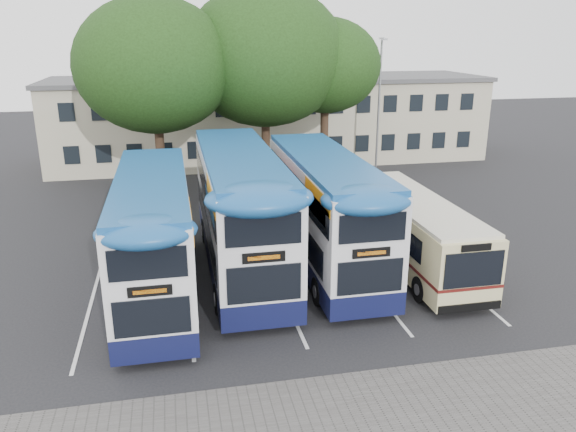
% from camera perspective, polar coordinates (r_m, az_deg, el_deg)
% --- Properties ---
extents(ground, '(120.00, 120.00, 0.00)m').
position_cam_1_polar(ground, '(19.49, 12.63, -11.14)').
color(ground, black).
rests_on(ground, ground).
extents(bay_lines, '(14.12, 11.00, 0.01)m').
position_cam_1_polar(bay_lines, '(22.73, -1.29, -6.23)').
color(bay_lines, silver).
rests_on(bay_lines, ground).
extents(depot_building, '(32.40, 8.40, 6.20)m').
position_cam_1_polar(depot_building, '(43.45, -1.76, 9.94)').
color(depot_building, '#ABA78A').
rests_on(depot_building, ground).
extents(lamp_post, '(0.25, 1.05, 9.06)m').
position_cam_1_polar(lamp_post, '(38.05, 9.24, 11.47)').
color(lamp_post, gray).
rests_on(lamp_post, ground).
extents(tree_left, '(8.52, 8.52, 11.32)m').
position_cam_1_polar(tree_left, '(31.94, -13.45, 14.65)').
color(tree_left, black).
rests_on(tree_left, ground).
extents(tree_mid, '(9.45, 9.45, 12.05)m').
position_cam_1_polar(tree_mid, '(33.84, -2.38, 15.86)').
color(tree_mid, black).
rests_on(tree_mid, ground).
extents(tree_right, '(6.58, 6.58, 10.28)m').
position_cam_1_polar(tree_right, '(34.68, 3.84, 14.96)').
color(tree_right, black).
rests_on(tree_right, ground).
extents(bus_dd_left, '(2.61, 10.75, 4.48)m').
position_cam_1_polar(bus_dd_left, '(21.15, -13.46, -1.47)').
color(bus_dd_left, '#0F1237').
rests_on(bus_dd_left, ground).
extents(bus_dd_mid, '(2.85, 11.75, 4.90)m').
position_cam_1_polar(bus_dd_mid, '(22.80, -4.89, 1.04)').
color(bus_dd_mid, '#0F1237').
rests_on(bus_dd_mid, ground).
extents(bus_dd_right, '(2.70, 11.12, 4.64)m').
position_cam_1_polar(bus_dd_right, '(23.24, 3.78, 1.02)').
color(bus_dd_right, '#0F1237').
rests_on(bus_dd_right, ground).
extents(bus_single, '(2.48, 9.74, 2.90)m').
position_cam_1_polar(bus_single, '(24.00, 12.56, -1.12)').
color(bus_single, '#CEC289').
rests_on(bus_single, ground).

